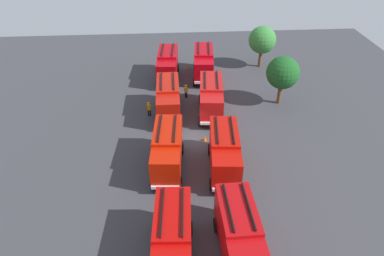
{
  "coord_description": "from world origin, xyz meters",
  "views": [
    {
      "loc": [
        29.33,
        -2.04,
        21.69
      ],
      "look_at": [
        0.0,
        0.0,
        1.4
      ],
      "focal_mm": 32.75,
      "sensor_mm": 36.0,
      "label": 1
    }
  ],
  "objects_px": {
    "fire_truck_0": "(168,64)",
    "tree_1": "(283,73)",
    "fire_truck_2": "(167,149)",
    "fire_truck_5": "(211,97)",
    "traffic_cone_1": "(205,138)",
    "fire_truck_6": "(224,151)",
    "traffic_cone_2": "(181,138)",
    "traffic_cone_0": "(187,67)",
    "firefighter_1": "(186,91)",
    "tree_0": "(262,40)",
    "fire_truck_4": "(204,62)",
    "fire_truck_3": "(172,240)",
    "fire_truck_1": "(168,98)",
    "fire_truck_7": "(240,234)",
    "firefighter_0": "(149,108)"
  },
  "relations": [
    {
      "from": "fire_truck_5",
      "to": "traffic_cone_1",
      "type": "relative_size",
      "value": 12.05
    },
    {
      "from": "fire_truck_6",
      "to": "traffic_cone_2",
      "type": "distance_m",
      "value": 6.32
    },
    {
      "from": "tree_0",
      "to": "fire_truck_6",
      "type": "bearing_deg",
      "value": -20.97
    },
    {
      "from": "tree_1",
      "to": "tree_0",
      "type": "bearing_deg",
      "value": 179.45
    },
    {
      "from": "fire_truck_6",
      "to": "firefighter_1",
      "type": "xyz_separation_m",
      "value": [
        -13.73,
        -2.71,
        -1.2
      ]
    },
    {
      "from": "fire_truck_5",
      "to": "tree_1",
      "type": "distance_m",
      "value": 8.85
    },
    {
      "from": "traffic_cone_1",
      "to": "firefighter_1",
      "type": "bearing_deg",
      "value": -171.26
    },
    {
      "from": "fire_truck_6",
      "to": "traffic_cone_0",
      "type": "relative_size",
      "value": 11.26
    },
    {
      "from": "fire_truck_5",
      "to": "firefighter_0",
      "type": "xyz_separation_m",
      "value": [
        0.15,
        -7.06,
        -1.17
      ]
    },
    {
      "from": "fire_truck_4",
      "to": "fire_truck_3",
      "type": "bearing_deg",
      "value": -4.69
    },
    {
      "from": "fire_truck_2",
      "to": "fire_truck_1",
      "type": "bearing_deg",
      "value": -176.88
    },
    {
      "from": "fire_truck_5",
      "to": "firefighter_0",
      "type": "relative_size",
      "value": 4.23
    },
    {
      "from": "fire_truck_3",
      "to": "traffic_cone_1",
      "type": "distance_m",
      "value": 14.39
    },
    {
      "from": "fire_truck_4",
      "to": "fire_truck_6",
      "type": "distance_m",
      "value": 19.36
    },
    {
      "from": "fire_truck_0",
      "to": "tree_1",
      "type": "xyz_separation_m",
      "value": [
        7.44,
        13.28,
        1.84
      ]
    },
    {
      "from": "fire_truck_5",
      "to": "traffic_cone_1",
      "type": "xyz_separation_m",
      "value": [
        5.36,
        -1.23,
        -1.85
      ]
    },
    {
      "from": "fire_truck_4",
      "to": "fire_truck_7",
      "type": "distance_m",
      "value": 28.49
    },
    {
      "from": "fire_truck_4",
      "to": "fire_truck_5",
      "type": "bearing_deg",
      "value": 4.62
    },
    {
      "from": "fire_truck_2",
      "to": "fire_truck_6",
      "type": "relative_size",
      "value": 1.0
    },
    {
      "from": "fire_truck_7",
      "to": "traffic_cone_2",
      "type": "xyz_separation_m",
      "value": [
        -13.88,
        -3.48,
        -1.79
      ]
    },
    {
      "from": "fire_truck_2",
      "to": "traffic_cone_1",
      "type": "bearing_deg",
      "value": 140.21
    },
    {
      "from": "tree_0",
      "to": "traffic_cone_2",
      "type": "relative_size",
      "value": 8.07
    },
    {
      "from": "fire_truck_1",
      "to": "fire_truck_7",
      "type": "bearing_deg",
      "value": 14.0
    },
    {
      "from": "fire_truck_0",
      "to": "fire_truck_1",
      "type": "xyz_separation_m",
      "value": [
        9.15,
        -0.06,
        0.0
      ]
    },
    {
      "from": "firefighter_1",
      "to": "tree_0",
      "type": "xyz_separation_m",
      "value": [
        -8.47,
        11.22,
        3.04
      ]
    },
    {
      "from": "fire_truck_0",
      "to": "tree_0",
      "type": "xyz_separation_m",
      "value": [
        -3.11,
        13.38,
        1.84
      ]
    },
    {
      "from": "fire_truck_0",
      "to": "fire_truck_2",
      "type": "height_order",
      "value": "same"
    },
    {
      "from": "firefighter_1",
      "to": "tree_0",
      "type": "relative_size",
      "value": 0.29
    },
    {
      "from": "firefighter_1",
      "to": "traffic_cone_0",
      "type": "distance_m",
      "value": 8.27
    },
    {
      "from": "fire_truck_1",
      "to": "fire_truck_2",
      "type": "bearing_deg",
      "value": -0.8
    },
    {
      "from": "fire_truck_5",
      "to": "tree_0",
      "type": "relative_size",
      "value": 1.25
    },
    {
      "from": "firefighter_1",
      "to": "traffic_cone_1",
      "type": "distance_m",
      "value": 9.29
    },
    {
      "from": "traffic_cone_1",
      "to": "traffic_cone_2",
      "type": "height_order",
      "value": "traffic_cone_2"
    },
    {
      "from": "fire_truck_5",
      "to": "traffic_cone_2",
      "type": "relative_size",
      "value": 10.07
    },
    {
      "from": "fire_truck_0",
      "to": "firefighter_1",
      "type": "height_order",
      "value": "fire_truck_0"
    },
    {
      "from": "fire_truck_7",
      "to": "tree_1",
      "type": "bearing_deg",
      "value": 156.1
    },
    {
      "from": "fire_truck_0",
      "to": "traffic_cone_2",
      "type": "xyz_separation_m",
      "value": [
        14.35,
        1.09,
        -1.79
      ]
    },
    {
      "from": "fire_truck_4",
      "to": "fire_truck_0",
      "type": "bearing_deg",
      "value": -81.85
    },
    {
      "from": "fire_truck_3",
      "to": "traffic_cone_0",
      "type": "relative_size",
      "value": 11.18
    },
    {
      "from": "fire_truck_0",
      "to": "fire_truck_7",
      "type": "distance_m",
      "value": 28.59
    },
    {
      "from": "firefighter_1",
      "to": "fire_truck_3",
      "type": "bearing_deg",
      "value": 42.24
    },
    {
      "from": "fire_truck_5",
      "to": "traffic_cone_2",
      "type": "bearing_deg",
      "value": -30.04
    },
    {
      "from": "fire_truck_3",
      "to": "firefighter_1",
      "type": "bearing_deg",
      "value": 177.82
    },
    {
      "from": "fire_truck_2",
      "to": "fire_truck_5",
      "type": "relative_size",
      "value": 0.99
    },
    {
      "from": "firefighter_0",
      "to": "fire_truck_0",
      "type": "bearing_deg",
      "value": -12.77
    },
    {
      "from": "traffic_cone_2",
      "to": "fire_truck_1",
      "type": "bearing_deg",
      "value": -167.51
    },
    {
      "from": "tree_1",
      "to": "fire_truck_5",
      "type": "bearing_deg",
      "value": -78.5
    },
    {
      "from": "fire_truck_4",
      "to": "traffic_cone_0",
      "type": "bearing_deg",
      "value": -136.6
    },
    {
      "from": "fire_truck_0",
      "to": "fire_truck_5",
      "type": "xyz_separation_m",
      "value": [
        9.16,
        4.8,
        0.0
      ]
    },
    {
      "from": "fire_truck_5",
      "to": "traffic_cone_0",
      "type": "relative_size",
      "value": 11.29
    }
  ]
}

